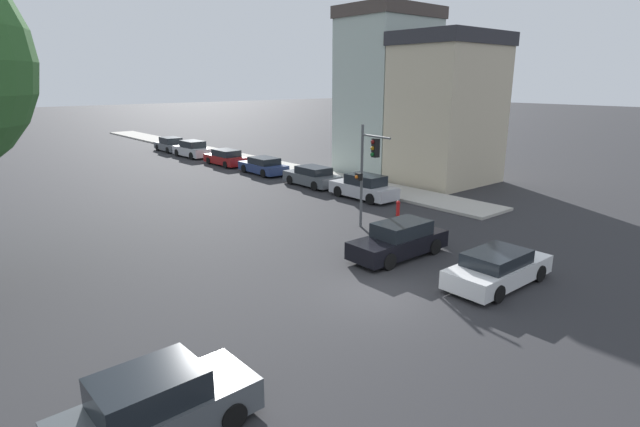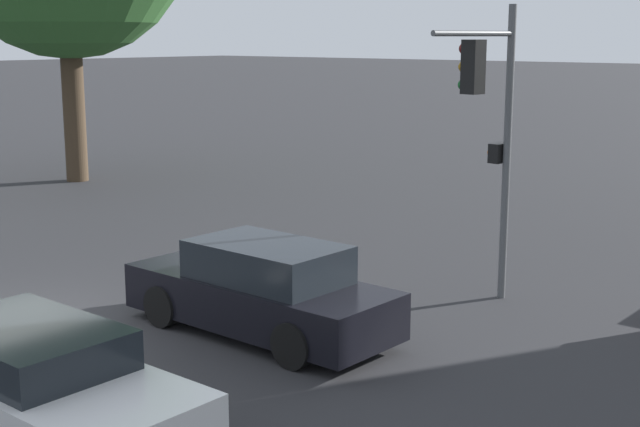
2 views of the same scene
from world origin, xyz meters
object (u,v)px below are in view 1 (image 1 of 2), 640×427
at_px(parked_car_4, 192,149).
at_px(parked_car_5, 171,145).
at_px(traffic_signal, 367,162).
at_px(crossing_car_1, 498,268).
at_px(crossing_car_2, 156,408).
at_px(parked_car_1, 312,177).
at_px(fire_hydrant, 398,208).
at_px(crossing_car_0, 399,240).
at_px(parked_car_3, 226,158).
at_px(parked_car_2, 263,166).
at_px(parked_car_0, 364,187).

distance_m(parked_car_4, parked_car_5, 5.32).
height_order(traffic_signal, parked_car_5, traffic_signal).
relative_size(crossing_car_1, crossing_car_2, 1.11).
bearing_deg(parked_car_1, fire_hydrant, 170.71).
bearing_deg(traffic_signal, crossing_car_0, 71.59).
bearing_deg(parked_car_5, fire_hydrant, 178.83).
height_order(parked_car_1, parked_car_5, parked_car_5).
bearing_deg(parked_car_1, traffic_signal, 155.51).
bearing_deg(traffic_signal, crossing_car_2, 36.61).
relative_size(parked_car_3, parked_car_4, 0.99).
bearing_deg(parked_car_2, parked_car_1, -179.08).
height_order(crossing_car_0, parked_car_5, crossing_car_0).
height_order(crossing_car_2, parked_car_4, parked_car_4).
height_order(crossing_car_2, parked_car_2, crossing_car_2).
relative_size(crossing_car_0, parked_car_3, 0.98).
distance_m(traffic_signal, parked_car_3, 22.72).
height_order(crossing_car_0, parked_car_1, crossing_car_0).
distance_m(crossing_car_2, parked_car_1, 26.34).
bearing_deg(traffic_signal, parked_car_2, -98.67).
height_order(parked_car_3, parked_car_4, parked_car_4).
relative_size(traffic_signal, parked_car_4, 1.09).
height_order(parked_car_4, parked_car_5, parked_car_4).
bearing_deg(parked_car_2, parked_car_3, 2.32).
height_order(traffic_signal, parked_car_0, traffic_signal).
relative_size(traffic_signal, parked_car_1, 1.14).
relative_size(crossing_car_0, parked_car_4, 0.97).
relative_size(traffic_signal, crossing_car_2, 1.24).
xyz_separation_m(traffic_signal, crossing_car_2, (-14.41, -7.99, -2.71)).
xyz_separation_m(parked_car_2, fire_hydrant, (-1.70, -15.79, -0.17)).
bearing_deg(parked_car_0, parked_car_1, -1.27).
height_order(crossing_car_2, parked_car_1, crossing_car_2).
height_order(crossing_car_2, parked_car_0, parked_car_0).
bearing_deg(parked_car_2, fire_hydrant, 174.81).
bearing_deg(parked_car_1, parked_car_4, 1.41).
bearing_deg(parked_car_2, parked_car_4, 1.92).
bearing_deg(parked_car_0, parked_car_2, -0.97).
relative_size(parked_car_0, fire_hydrant, 5.08).
relative_size(crossing_car_2, parked_car_5, 0.91).
bearing_deg(crossing_car_1, fire_hydrant, 63.12).
xyz_separation_m(parked_car_5, fire_hydrant, (-1.63, -33.24, -0.22)).
xyz_separation_m(parked_car_1, parked_car_3, (-0.13, 11.99, -0.01)).
bearing_deg(parked_car_2, traffic_signal, 164.68).
bearing_deg(parked_car_3, parked_car_1, -179.76).
bearing_deg(parked_car_5, crossing_car_1, 173.35).
bearing_deg(fire_hydrant, parked_car_4, 86.94).
height_order(parked_car_4, fire_hydrant, parked_car_4).
bearing_deg(crossing_car_0, parked_car_2, -107.52).
xyz_separation_m(parked_car_3, parked_car_4, (-0.07, 6.37, 0.10)).
xyz_separation_m(crossing_car_0, parked_car_1, (6.62, 13.89, -0.04)).
distance_m(parked_car_1, fire_hydrant, 9.71).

